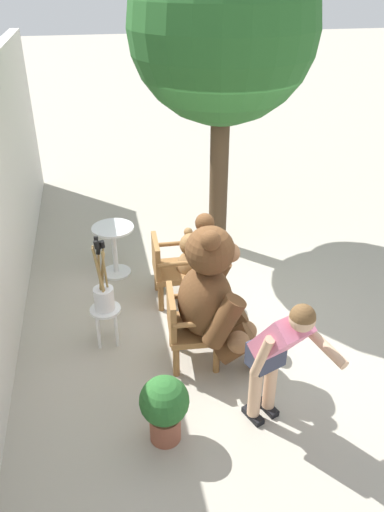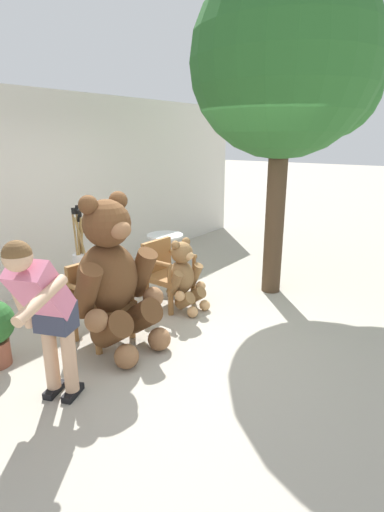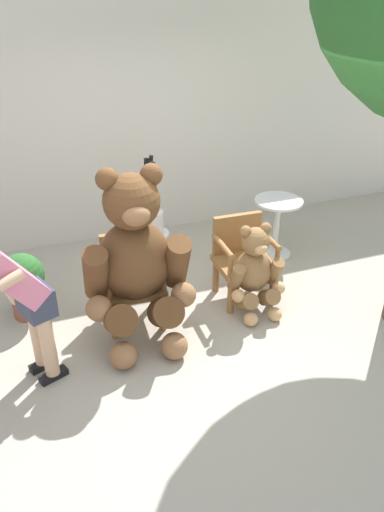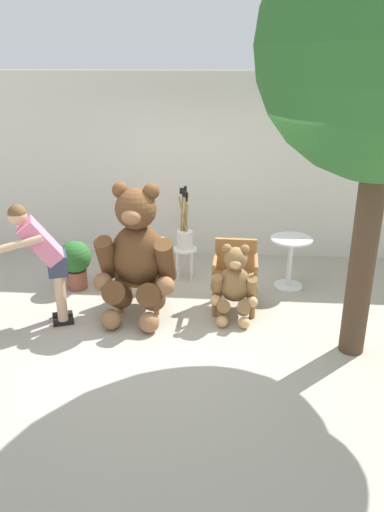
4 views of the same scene
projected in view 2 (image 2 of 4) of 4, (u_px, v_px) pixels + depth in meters
ground_plane at (167, 330)px, 4.67m from camera, size 60.00×60.00×0.00m
back_wall at (34, 193)px, 5.62m from camera, size 10.00×0.16×2.80m
wooden_chair_left at (98, 299)px, 4.37m from camera, size 0.60×0.56×0.86m
wooden_chair_right at (166, 271)px, 5.27m from camera, size 0.58×0.54×0.86m
teddy_bear_large at (113, 275)px, 4.11m from camera, size 0.99×0.96×1.64m
teddy_bear_small at (184, 276)px, 5.10m from camera, size 0.56×0.54×0.94m
person_visitor at (44, 307)px, 3.12m from camera, size 0.75×0.67×1.49m
white_stool at (83, 281)px, 5.23m from camera, size 0.34×0.34×0.46m
brush_bucket at (81, 258)px, 5.14m from camera, size 0.22×0.22×0.89m
round_side_table at (165, 252)px, 6.22m from camera, size 0.56×0.56×0.72m
patio_tree at (292, 67)px, 5.04m from camera, size 2.51×2.39×4.27m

